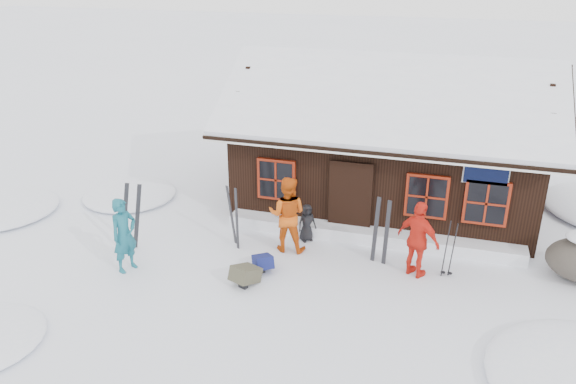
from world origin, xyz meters
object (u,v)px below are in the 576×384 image
skier_teal (124,235)px  backpack_blue (263,264)px  ski_pair_left (131,218)px  skier_orange_right (418,240)px  skier_crouched (307,223)px  backpack_olive (246,277)px  skier_orange_left (287,214)px  ski_poles (449,250)px

skier_teal → backpack_blue: (3.06, 0.88, -0.76)m
skier_teal → ski_pair_left: size_ratio=0.99×
skier_orange_right → skier_crouched: bearing=11.3°
skier_orange_right → backpack_olive: (-3.63, -1.48, -0.75)m
backpack_olive → skier_orange_left: bearing=97.7°
skier_orange_left → skier_crouched: (0.34, 0.61, -0.47)m
ski_poles → skier_crouched: bearing=167.6°
skier_teal → backpack_blue: skier_teal is taller
skier_teal → backpack_blue: bearing=-53.8°
skier_orange_left → skier_teal: bearing=26.2°
skier_orange_left → ski_pair_left: 3.86m
backpack_blue → backpack_olive: 0.71m
skier_orange_right → backpack_blue: bearing=42.7°
skier_orange_left → ski_poles: 3.91m
skier_orange_right → backpack_olive: 3.99m
skier_teal → skier_orange_left: skier_orange_left is taller
skier_crouched → backpack_olive: bearing=-148.4°
backpack_olive → ski_pair_left: bearing=-171.5°
backpack_olive → skier_crouched: bearing=93.4°
skier_crouched → ski_poles: size_ratio=0.70×
ski_pair_left → backpack_olive: (3.27, -0.73, -0.70)m
skier_crouched → backpack_blue: size_ratio=1.87×
skier_teal → ski_pair_left: skier_teal is taller
skier_teal → backpack_olive: skier_teal is taller
skier_orange_right → backpack_blue: (-3.45, -0.79, -0.77)m
ski_pair_left → backpack_blue: 3.52m
skier_orange_right → ski_pair_left: size_ratio=1.01×
skier_crouched → backpack_olive: size_ratio=1.61×
skier_orange_left → skier_crouched: bearing=-124.5°
ski_pair_left → backpack_olive: ski_pair_left is taller
ski_poles → backpack_olive: (-4.32, -1.65, -0.51)m
skier_orange_right → ski_poles: size_ratio=1.29×
skier_teal → ski_poles: (7.21, 1.84, -0.23)m
ski_pair_left → ski_poles: ski_pair_left is taller
skier_orange_left → skier_orange_right: skier_orange_left is taller
ski_pair_left → backpack_olive: bearing=-39.6°
skier_orange_right → backpack_blue: 3.62m
skier_orange_right → backpack_olive: bearing=51.9°
ski_poles → backpack_blue: size_ratio=2.66×
skier_teal → ski_poles: skier_teal is taller
ski_poles → backpack_blue: (-4.15, -0.97, -0.53)m
ski_poles → backpack_blue: bearing=-166.9°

